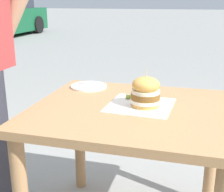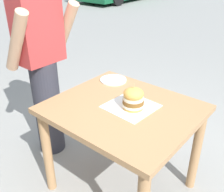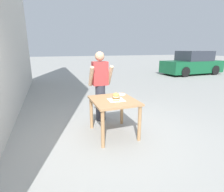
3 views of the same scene
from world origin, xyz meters
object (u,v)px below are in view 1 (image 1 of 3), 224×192
Objects in this scene: patio_table at (131,131)px; side_plate_with_forks at (89,86)px; sandwich at (146,92)px; pickle_spear at (134,97)px.

patio_table is 0.46m from side_plate_with_forks.
sandwich reaches higher than pickle_spear.
sandwich reaches higher than patio_table.
patio_table is at bearing -131.63° from side_plate_with_forks.
pickle_spear is at bearing 5.39° from patio_table.
pickle_spear is at bearing 39.18° from sandwich.
patio_table is 5.29× the size of sandwich.
patio_table is 4.45× the size of side_plate_with_forks.
pickle_spear is 0.36m from side_plate_with_forks.
side_plate_with_forks reaches higher than patio_table.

